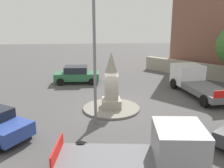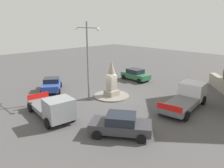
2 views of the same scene
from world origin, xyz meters
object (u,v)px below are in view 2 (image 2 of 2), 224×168
at_px(streetlamp, 87,54).
at_px(car_green_approaching, 135,74).
at_px(monument, 112,80).
at_px(car_dark_grey_near_island, 121,124).
at_px(car_blue_parked_left, 52,84).
at_px(truck_white_waiting, 188,96).
at_px(truck_grey_passing, 54,108).

distance_m(streetlamp, car_green_approaching, 10.07).
height_order(monument, streetlamp, streetlamp).
relative_size(streetlamp, car_dark_grey_near_island, 1.70).
height_order(car_blue_parked_left, truck_white_waiting, truck_white_waiting).
height_order(streetlamp, truck_white_waiting, streetlamp).
distance_m(streetlamp, truck_white_waiting, 10.32).
relative_size(car_dark_grey_near_island, truck_white_waiting, 0.68).
xyz_separation_m(car_blue_parked_left, car_dark_grey_near_island, (-12.52, 1.65, 0.02)).
xyz_separation_m(monument, car_green_approaching, (2.57, -6.98, -1.03)).
relative_size(monument, car_blue_parked_left, 0.86).
xyz_separation_m(car_green_approaching, truck_grey_passing, (-3.50, 14.27, 0.19)).
height_order(car_dark_grey_near_island, truck_white_waiting, truck_white_waiting).
bearing_deg(car_dark_grey_near_island, truck_grey_passing, 21.17).
bearing_deg(truck_white_waiting, streetlamp, 33.76).
distance_m(monument, truck_grey_passing, 7.40).
bearing_deg(monument, car_blue_parked_left, 29.79).
relative_size(car_blue_parked_left, truck_grey_passing, 0.74).
height_order(monument, car_blue_parked_left, monument).
height_order(monument, car_dark_grey_near_island, monument).
bearing_deg(car_green_approaching, monument, 110.25).
distance_m(monument, car_green_approaching, 7.51).
xyz_separation_m(car_dark_grey_near_island, truck_grey_passing, (5.39, 2.09, 0.20)).
bearing_deg(truck_grey_passing, car_green_approaching, -76.24).
bearing_deg(monument, truck_grey_passing, 97.20).
height_order(truck_grey_passing, truck_white_waiting, truck_grey_passing).
xyz_separation_m(monument, car_dark_grey_near_island, (-6.32, 5.20, -1.04)).
distance_m(monument, car_dark_grey_near_island, 8.25).
height_order(monument, car_green_approaching, monument).
bearing_deg(car_blue_parked_left, monument, -150.21).
distance_m(monument, car_blue_parked_left, 7.23).
xyz_separation_m(car_blue_parked_left, truck_grey_passing, (-7.13, 3.74, 0.23)).
bearing_deg(car_blue_parked_left, car_dark_grey_near_island, 172.49).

